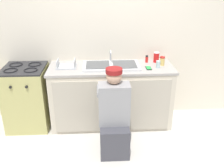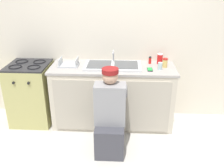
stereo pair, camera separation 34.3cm
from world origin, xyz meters
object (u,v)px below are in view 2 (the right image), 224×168
sink_double_basin (113,65)px  plumber_person (110,119)px  soda_cup_red (160,59)px  spice_bottle_red (150,60)px  condiment_jar (165,63)px  water_glass (160,66)px  cell_phone (150,69)px  dish_rack_tray (69,64)px  stove_range (32,93)px

sink_double_basin → plumber_person: 0.82m
soda_cup_red → spice_bottle_red: soda_cup_red is taller
condiment_jar → plumber_person: bearing=-136.4°
water_glass → cell_phone: bearing=-170.2°
plumber_person → water_glass: (0.66, 0.60, 0.50)m
condiment_jar → spice_bottle_red: condiment_jar is taller
sink_double_basin → soda_cup_red: sink_double_basin is taller
cell_phone → spice_bottle_red: bearing=85.3°
cell_phone → soda_cup_red: bearing=58.6°
soda_cup_red → plumber_person: bearing=-128.9°
sink_double_basin → dish_rack_tray: size_ratio=2.86×
water_glass → spice_bottle_red: size_ratio=0.95×
condiment_jar → water_glass: 0.13m
sink_double_basin → stove_range: (-1.23, -0.00, -0.46)m
sink_double_basin → condiment_jar: sink_double_basin is taller
condiment_jar → water_glass: condiment_jar is taller
dish_rack_tray → water_glass: size_ratio=2.80×
cell_phone → stove_range: bearing=176.7°
stove_range → condiment_jar: (1.97, 0.02, 0.51)m
dish_rack_tray → spice_bottle_red: 1.18m
soda_cup_red → dish_rack_tray: soda_cup_red is taller
dish_rack_tray → cell_phone: size_ratio=2.00×
soda_cup_red → spice_bottle_red: bearing=-179.8°
cell_phone → plumber_person: bearing=-131.9°
stove_range → cell_phone: stove_range is taller
stove_range → condiment_jar: 2.03m
water_glass → condiment_jar: bearing=51.3°
sink_double_basin → dish_rack_tray: (-0.63, 0.01, 0.01)m
stove_range → condiment_jar: size_ratio=7.30×
spice_bottle_red → soda_cup_red: bearing=0.2°
stove_range → spice_bottle_red: size_ratio=8.90×
soda_cup_red → sink_double_basin: bearing=-166.3°
plumber_person → cell_phone: (0.52, 0.58, 0.45)m
soda_cup_red → cell_phone: (-0.16, -0.27, -0.07)m
sink_double_basin → water_glass: 0.66m
stove_range → condiment_jar: condiment_jar is taller
dish_rack_tray → condiment_jar: (1.37, 0.01, 0.04)m
plumber_person → condiment_jar: bearing=43.6°
sink_double_basin → stove_range: sink_double_basin is taller
sink_double_basin → spice_bottle_red: 0.56m
soda_cup_red → stove_range: bearing=-175.0°
soda_cup_red → spice_bottle_red: size_ratio=1.45×
soda_cup_red → water_glass: bearing=-95.9°
condiment_jar → water_glass: size_ratio=1.28×
soda_cup_red → water_glass: 0.25m
sink_double_basin → stove_range: 1.32m
dish_rack_tray → condiment_jar: size_ratio=2.19×
water_glass → cell_phone: 0.15m
dish_rack_tray → soda_cup_red: bearing=6.8°
plumber_person → condiment_jar: (0.74, 0.70, 0.51)m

